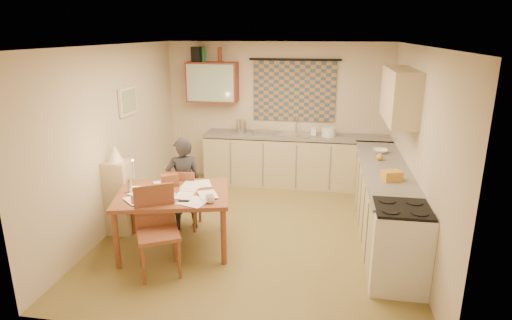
% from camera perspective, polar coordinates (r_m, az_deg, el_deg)
% --- Properties ---
extents(floor, '(4.00, 4.50, 0.02)m').
position_cam_1_polar(floor, '(6.07, 0.20, -9.37)').
color(floor, olive).
rests_on(floor, ground).
extents(ceiling, '(4.00, 4.50, 0.02)m').
position_cam_1_polar(ceiling, '(5.45, 0.23, 15.14)').
color(ceiling, white).
rests_on(ceiling, floor).
extents(wall_back, '(4.00, 0.02, 2.50)m').
position_cam_1_polar(wall_back, '(7.82, 2.86, 6.32)').
color(wall_back, beige).
rests_on(wall_back, floor).
extents(wall_front, '(4.00, 0.02, 2.50)m').
position_cam_1_polar(wall_front, '(3.54, -5.64, -6.91)').
color(wall_front, beige).
rests_on(wall_front, floor).
extents(wall_left, '(0.02, 4.50, 2.50)m').
position_cam_1_polar(wall_left, '(6.26, -18.28, 2.85)').
color(wall_left, beige).
rests_on(wall_left, floor).
extents(wall_right, '(0.02, 4.50, 2.50)m').
position_cam_1_polar(wall_right, '(5.68, 20.66, 1.25)').
color(wall_right, beige).
rests_on(wall_right, floor).
extents(window_blind, '(1.45, 0.03, 1.05)m').
position_cam_1_polar(window_blind, '(7.69, 5.12, 9.12)').
color(window_blind, '#2D4A64').
rests_on(window_blind, wall_back).
extents(curtain_rod, '(1.60, 0.04, 0.04)m').
position_cam_1_polar(curtain_rod, '(7.62, 5.21, 13.20)').
color(curtain_rod, black).
rests_on(curtain_rod, wall_back).
extents(wall_cabinet, '(0.90, 0.34, 0.70)m').
position_cam_1_polar(wall_cabinet, '(7.78, -5.82, 10.30)').
color(wall_cabinet, maroon).
rests_on(wall_cabinet, wall_back).
extents(wall_cabinet_glass, '(0.84, 0.02, 0.64)m').
position_cam_1_polar(wall_cabinet_glass, '(7.62, -6.16, 10.15)').
color(wall_cabinet_glass, '#99B2A5').
rests_on(wall_cabinet_glass, wall_back).
extents(upper_cabinet_right, '(0.34, 1.30, 0.70)m').
position_cam_1_polar(upper_cabinet_right, '(6.07, 18.61, 8.18)').
color(upper_cabinet_right, tan).
rests_on(upper_cabinet_right, wall_right).
extents(framed_print, '(0.04, 0.50, 0.40)m').
position_cam_1_polar(framed_print, '(6.51, -16.73, 7.54)').
color(framed_print, silver).
rests_on(framed_print, wall_left).
extents(print_canvas, '(0.01, 0.42, 0.32)m').
position_cam_1_polar(print_canvas, '(6.50, -16.53, 7.55)').
color(print_canvas, '#B9BAA5').
rests_on(print_canvas, wall_left).
extents(counter_back, '(3.30, 0.62, 0.92)m').
position_cam_1_polar(counter_back, '(7.67, 5.53, -0.08)').
color(counter_back, tan).
rests_on(counter_back, floor).
extents(counter_right, '(0.62, 2.95, 0.92)m').
position_cam_1_polar(counter_right, '(6.12, 16.60, -5.19)').
color(counter_right, tan).
rests_on(counter_right, floor).
extents(stove, '(0.60, 0.60, 0.92)m').
position_cam_1_polar(stove, '(4.89, 18.46, -10.96)').
color(stove, white).
rests_on(stove, floor).
extents(sink, '(0.65, 0.58, 0.10)m').
position_cam_1_polar(sink, '(7.56, 5.29, 3.05)').
color(sink, silver).
rests_on(sink, counter_back).
extents(tap, '(0.03, 0.03, 0.28)m').
position_cam_1_polar(tap, '(7.70, 5.42, 4.66)').
color(tap, silver).
rests_on(tap, counter_back).
extents(dish_rack, '(0.43, 0.40, 0.06)m').
position_cam_1_polar(dish_rack, '(7.61, 0.88, 3.74)').
color(dish_rack, silver).
rests_on(dish_rack, counter_back).
extents(kettle, '(0.21, 0.21, 0.24)m').
position_cam_1_polar(kettle, '(7.65, -1.97, 4.50)').
color(kettle, silver).
rests_on(kettle, counter_back).
extents(mixing_bowl, '(0.25, 0.25, 0.16)m').
position_cam_1_polar(mixing_bowl, '(7.52, 9.66, 3.74)').
color(mixing_bowl, white).
rests_on(mixing_bowl, counter_back).
extents(soap_bottle, '(0.12, 0.12, 0.19)m').
position_cam_1_polar(soap_bottle, '(7.57, 7.77, 4.03)').
color(soap_bottle, white).
rests_on(soap_bottle, counter_back).
extents(bowl, '(0.23, 0.23, 0.05)m').
position_cam_1_polar(bowl, '(6.67, 16.22, 1.15)').
color(bowl, white).
rests_on(bowl, counter_right).
extents(orange_bag, '(0.26, 0.22, 0.12)m').
position_cam_1_polar(orange_bag, '(5.47, 17.66, -1.99)').
color(orange_bag, gold).
rests_on(orange_bag, counter_right).
extents(fruit_orange, '(0.10, 0.10, 0.10)m').
position_cam_1_polar(fruit_orange, '(6.27, 16.18, 0.39)').
color(fruit_orange, gold).
rests_on(fruit_orange, counter_right).
extents(speaker, '(0.18, 0.22, 0.26)m').
position_cam_1_polar(speaker, '(7.81, -7.83, 13.79)').
color(speaker, black).
rests_on(speaker, wall_cabinet).
extents(bottle_green, '(0.08, 0.08, 0.26)m').
position_cam_1_polar(bottle_green, '(7.78, -7.04, 13.81)').
color(bottle_green, '#195926').
rests_on(bottle_green, wall_cabinet).
extents(bottle_brown, '(0.07, 0.07, 0.26)m').
position_cam_1_polar(bottle_brown, '(7.70, -4.86, 13.85)').
color(bottle_brown, maroon).
rests_on(bottle_brown, wall_cabinet).
extents(dining_table, '(1.56, 1.32, 0.75)m').
position_cam_1_polar(dining_table, '(5.55, -10.82, -7.86)').
color(dining_table, brown).
rests_on(dining_table, floor).
extents(chair_far, '(0.41, 0.41, 0.87)m').
position_cam_1_polar(chair_far, '(6.13, -9.45, -6.48)').
color(chair_far, brown).
rests_on(chair_far, floor).
extents(chair_near, '(0.61, 0.61, 1.01)m').
position_cam_1_polar(chair_near, '(5.08, -12.81, -11.29)').
color(chair_near, brown).
rests_on(chair_near, floor).
extents(person, '(0.74, 0.71, 1.32)m').
position_cam_1_polar(person, '(5.96, -9.62, -3.16)').
color(person, black).
rests_on(person, floor).
extents(shelf_stand, '(0.32, 0.30, 1.02)m').
position_cam_1_polar(shelf_stand, '(6.10, -17.76, -4.77)').
color(shelf_stand, tan).
rests_on(shelf_stand, floor).
extents(lampshade, '(0.20, 0.20, 0.22)m').
position_cam_1_polar(lampshade, '(5.90, -18.29, 0.85)').
color(lampshade, silver).
rests_on(lampshade, shelf_stand).
extents(letter_rack, '(0.24, 0.20, 0.16)m').
position_cam_1_polar(letter_rack, '(5.61, -11.43, -2.68)').
color(letter_rack, brown).
rests_on(letter_rack, dining_table).
extents(mug, '(0.13, 0.13, 0.09)m').
position_cam_1_polar(mug, '(5.02, -6.18, -5.20)').
color(mug, white).
rests_on(mug, dining_table).
extents(magazine, '(0.39, 0.40, 0.02)m').
position_cam_1_polar(magazine, '(5.24, -16.32, -5.23)').
color(magazine, maroon).
rests_on(magazine, dining_table).
extents(book, '(0.28, 0.32, 0.02)m').
position_cam_1_polar(book, '(5.36, -15.28, -4.67)').
color(book, gold).
rests_on(book, dining_table).
extents(orange_box, '(0.13, 0.10, 0.04)m').
position_cam_1_polar(orange_box, '(5.16, -14.62, -5.36)').
color(orange_box, gold).
rests_on(orange_box, dining_table).
extents(eyeglasses, '(0.13, 0.05, 0.02)m').
position_cam_1_polar(eyeglasses, '(5.10, -9.59, -5.43)').
color(eyeglasses, black).
rests_on(eyeglasses, dining_table).
extents(candle_holder, '(0.07, 0.07, 0.18)m').
position_cam_1_polar(candle_holder, '(5.51, -16.50, -3.30)').
color(candle_holder, silver).
rests_on(candle_holder, dining_table).
extents(candle, '(0.03, 0.03, 0.22)m').
position_cam_1_polar(candle, '(5.46, -16.07, -1.21)').
color(candle, white).
rests_on(candle, dining_table).
extents(candle_flame, '(0.02, 0.02, 0.02)m').
position_cam_1_polar(candle_flame, '(5.42, -16.12, -0.02)').
color(candle_flame, '#FFCC66').
rests_on(candle_flame, dining_table).
extents(papers, '(1.14, 1.03, 0.02)m').
position_cam_1_polar(papers, '(5.39, -10.49, -4.24)').
color(papers, white).
rests_on(papers, dining_table).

